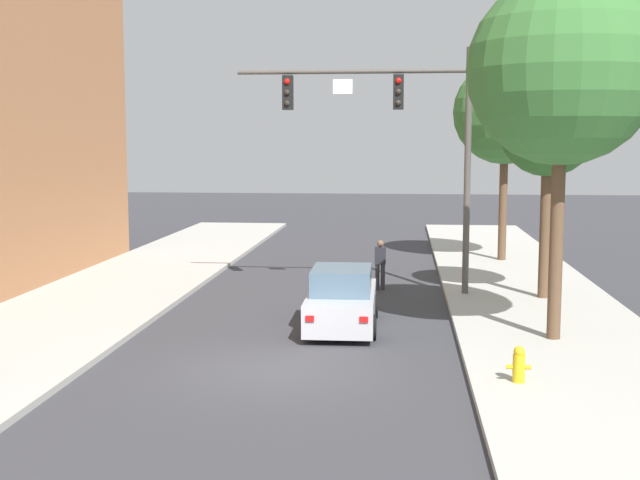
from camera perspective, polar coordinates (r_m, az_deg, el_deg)
The scene contains 9 objects.
ground_plane at distance 17.99m, azimuth -2.97°, elevation -8.82°, with size 120.00×120.00×0.00m, color #38383D.
sidewalk_right at distance 18.19m, azimuth 17.97°, elevation -8.72°, with size 5.00×60.00×0.15m, color #B2AFA8.
traffic_signal_mast at distance 25.71m, azimuth 5.54°, elevation 7.95°, with size 7.18×0.38×7.50m.
car_lead_silver at distance 21.64m, azimuth 1.51°, elevation -4.17°, with size 1.88×4.26×1.60m.
pedestrian_crossing_road at distance 27.18m, azimuth 4.15°, elevation -1.53°, with size 0.36×0.22×1.64m.
fire_hydrant at distance 16.85m, azimuth 13.49°, elevation -8.29°, with size 0.48×0.24×0.72m.
street_tree_nearest at distance 20.30m, azimuth 16.28°, elevation 11.06°, with size 4.40×4.40×8.51m.
street_tree_second at distance 25.61m, azimuth 15.39°, elevation 7.34°, with size 2.90×2.90×6.54m.
street_tree_third at distance 33.55m, azimuth 12.60°, elevation 8.51°, with size 4.05×4.05×7.84m.
Camera 1 is at (2.61, -17.12, 4.84)m, focal length 46.65 mm.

